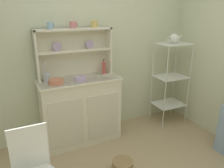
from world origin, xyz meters
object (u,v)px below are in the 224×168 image
object	(u,v)px
hutch_shelf_unit	(74,48)
floor_basket	(123,166)
hutch_cabinet	(81,110)
bakers_rack	(171,75)
cup_sky_0	(50,26)
porcelain_teapot	(174,39)
utensil_jar	(47,77)
wire_chair	(32,167)
jam_bottle	(104,68)
bowl_mixing_large	(56,82)

from	to	relation	value
hutch_shelf_unit	floor_basket	world-z (taller)	hutch_shelf_unit
hutch_cabinet	bakers_rack	size ratio (longest dim) A/B	0.82
hutch_shelf_unit	bakers_rack	size ratio (longest dim) A/B	0.77
cup_sky_0	porcelain_teapot	world-z (taller)	cup_sky_0
hutch_shelf_unit	utensil_jar	world-z (taller)	hutch_shelf_unit
wire_chair	jam_bottle	size ratio (longest dim) A/B	4.28
wire_chair	utensil_jar	size ratio (longest dim) A/B	3.55
bakers_rack	jam_bottle	bearing A→B (deg)	170.59
wire_chair	utensil_jar	distance (m)	1.20
hutch_shelf_unit	floor_basket	bearing A→B (deg)	-77.93
bakers_rack	bowl_mixing_large	distance (m)	1.73
floor_basket	utensil_jar	size ratio (longest dim) A/B	0.98
wire_chair	utensil_jar	world-z (taller)	utensil_jar
hutch_shelf_unit	jam_bottle	world-z (taller)	hutch_shelf_unit
wire_chair	bowl_mixing_large	world-z (taller)	bowl_mixing_large
bakers_rack	cup_sky_0	size ratio (longest dim) A/B	14.71
hutch_cabinet	wire_chair	xyz separation A→B (m)	(-0.72, -0.99, 0.06)
bakers_rack	floor_basket	xyz separation A→B (m)	(-1.21, -0.73, -0.71)
jam_bottle	hutch_cabinet	bearing A→B (deg)	-167.33
cup_sky_0	utensil_jar	world-z (taller)	cup_sky_0
bakers_rack	cup_sky_0	bearing A→B (deg)	173.04
hutch_shelf_unit	bowl_mixing_large	distance (m)	0.51
wire_chair	bowl_mixing_large	bearing A→B (deg)	68.03
hutch_shelf_unit	bowl_mixing_large	world-z (taller)	hutch_shelf_unit
utensil_jar	wire_chair	bearing A→B (deg)	-107.41
hutch_shelf_unit	utensil_jar	xyz separation A→B (m)	(-0.38, -0.08, -0.31)
hutch_shelf_unit	bakers_rack	bearing A→B (deg)	-9.90
bakers_rack	jam_bottle	distance (m)	1.07
wire_chair	cup_sky_0	distance (m)	1.58
floor_basket	jam_bottle	bearing A→B (deg)	79.10
floor_basket	hutch_cabinet	bearing A→B (deg)	104.37
hutch_shelf_unit	bakers_rack	world-z (taller)	hutch_shelf_unit
hutch_cabinet	porcelain_teapot	xyz separation A→B (m)	(1.42, -0.09, 0.87)
hutch_shelf_unit	wire_chair	distance (m)	1.54
hutch_cabinet	wire_chair	size ratio (longest dim) A/B	1.22
hutch_shelf_unit	jam_bottle	distance (m)	0.48
jam_bottle	porcelain_teapot	world-z (taller)	porcelain_teapot
floor_basket	utensil_jar	distance (m)	1.39
cup_sky_0	porcelain_teapot	size ratio (longest dim) A/B	0.38
floor_basket	porcelain_teapot	size ratio (longest dim) A/B	1.03
hutch_cabinet	bowl_mixing_large	xyz separation A→B (m)	(-0.30, -0.07, 0.46)
cup_sky_0	utensil_jar	size ratio (longest dim) A/B	0.36
hutch_shelf_unit	wire_chair	bearing A→B (deg)	-121.97
hutch_cabinet	floor_basket	bearing A→B (deg)	-75.63
floor_basket	wire_chair	bearing A→B (deg)	-169.57
hutch_shelf_unit	utensil_jar	size ratio (longest dim) A/B	4.05
hutch_shelf_unit	bowl_mixing_large	size ratio (longest dim) A/B	5.52
cup_sky_0	utensil_jar	bearing A→B (deg)	-156.65
wire_chair	floor_basket	xyz separation A→B (m)	(0.93, 0.17, -0.45)
cup_sky_0	utensil_jar	distance (m)	0.61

